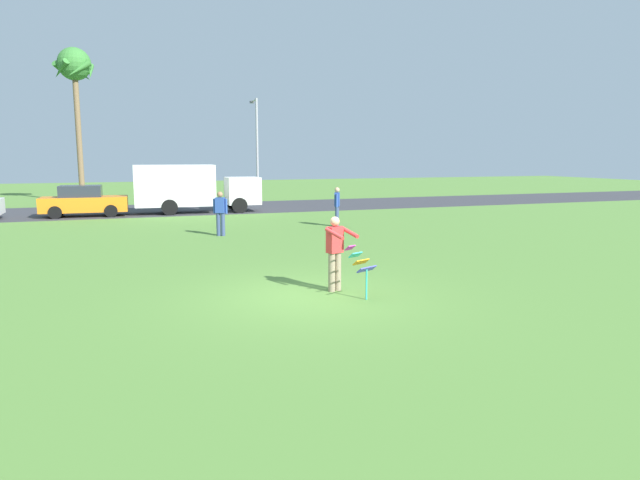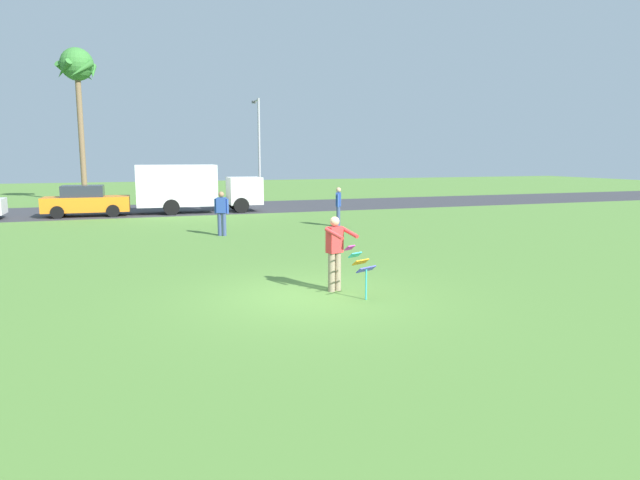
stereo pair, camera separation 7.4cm
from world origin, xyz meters
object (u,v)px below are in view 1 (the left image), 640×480
parked_truck_white_box (190,187)px  person_walker_near (220,212)px  streetlight_pole (257,143)px  kite_held (361,264)px  palm_tree_right_near (75,72)px  person_kite_flyer (335,251)px  person_walker_far (337,205)px  parked_car_orange (84,202)px

parked_truck_white_box → person_walker_near: bearing=-90.0°
streetlight_pole → kite_held: bearing=-98.8°
palm_tree_right_near → person_kite_flyer: bearing=-76.6°
palm_tree_right_near → person_walker_near: (6.00, -19.02, -7.58)m
kite_held → streetlight_pole: 27.87m
person_walker_far → kite_held: bearing=-109.2°
person_kite_flyer → palm_tree_right_near: palm_tree_right_near is taller
parked_car_orange → person_walker_near: size_ratio=2.46×
parked_car_orange → person_walker_far: (10.77, -8.22, 0.16)m
palm_tree_right_near → person_walker_far: 22.44m
palm_tree_right_near → kite_held: bearing=-76.4°
kite_held → palm_tree_right_near: (-7.20, 29.75, 7.74)m
parked_car_orange → parked_truck_white_box: 5.44m
person_kite_flyer → kite_held: size_ratio=1.51×
kite_held → streetlight_pole: bearing=81.2°
kite_held → parked_car_orange: (-6.62, 20.16, 0.00)m
person_walker_near → palm_tree_right_near: bearing=107.5°
parked_truck_white_box → streetlight_pole: bearing=52.8°
palm_tree_right_near → streetlight_pole: 12.54m
parked_car_orange → streetlight_pole: streetlight_pole is taller
person_kite_flyer → parked_truck_white_box: parked_truck_white_box is taller
parked_car_orange → palm_tree_right_near: 12.34m
person_kite_flyer → parked_car_orange: size_ratio=0.41×
person_kite_flyer → palm_tree_right_near: bearing=103.4°
parked_car_orange → streetlight_pole: bearing=33.5°
person_walker_near → person_walker_far: (5.36, 1.21, 0.00)m
palm_tree_right_near → streetlight_pole: palm_tree_right_near is taller
parked_car_orange → parked_truck_white_box: parked_truck_white_box is taller
person_walker_far → person_walker_near: bearing=-167.2°
parked_car_orange → parked_truck_white_box: (5.40, -0.00, 0.64)m
parked_truck_white_box → person_walker_near: (0.01, -9.43, -0.48)m
parked_car_orange → palm_tree_right_near: size_ratio=0.42×
person_kite_flyer → palm_tree_right_near: 30.71m
person_kite_flyer → kite_held: person_kite_flyer is taller
person_kite_flyer → parked_car_orange: bearing=108.1°
person_walker_far → parked_car_orange: bearing=142.7°
parked_car_orange → person_walker_far: bearing=-37.3°
parked_truck_white_box → person_walker_far: bearing=-56.8°
parked_truck_white_box → parked_car_orange: bearing=180.0°
person_walker_far → person_kite_flyer: bearing=-111.7°
person_kite_flyer → person_walker_near: size_ratio=1.00×
person_kite_flyer → person_walker_far: (4.44, 11.14, -0.02)m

